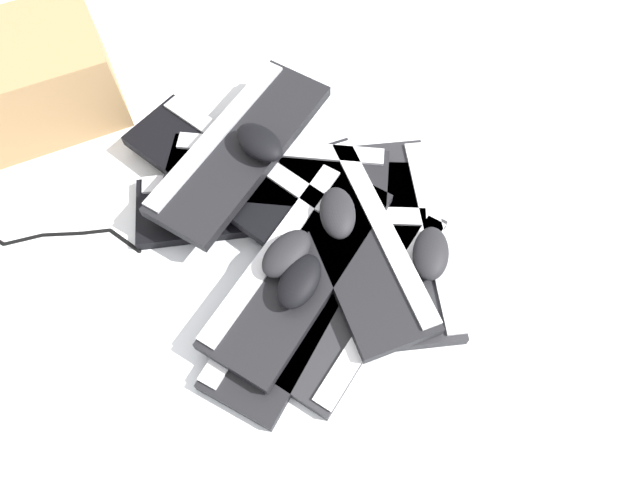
# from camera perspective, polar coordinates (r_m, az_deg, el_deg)

# --- Properties ---
(ground_plane) EXTENTS (3.20, 3.20, 0.00)m
(ground_plane) POSITION_cam_1_polar(r_m,az_deg,el_deg) (1.08, -1.71, -3.21)
(ground_plane) COLOR silver
(keyboard_0) EXTENTS (0.30, 0.46, 0.03)m
(keyboard_0) POSITION_cam_1_polar(r_m,az_deg,el_deg) (1.05, 3.82, -5.41)
(keyboard_0) COLOR #232326
(keyboard_0) RESTS_ON ground
(keyboard_1) EXTENTS (0.46, 0.35, 0.03)m
(keyboard_1) POSITION_cam_1_polar(r_m,az_deg,el_deg) (1.11, 8.52, 0.32)
(keyboard_1) COLOR #232326
(keyboard_1) RESTS_ON ground
(keyboard_2) EXTENTS (0.39, 0.44, 0.03)m
(keyboard_2) POSITION_cam_1_polar(r_m,az_deg,el_deg) (1.15, -0.05, 4.53)
(keyboard_2) COLOR #232326
(keyboard_2) RESTS_ON ground
(keyboard_3) EXTENTS (0.34, 0.46, 0.03)m
(keyboard_3) POSITION_cam_1_polar(r_m,az_deg,el_deg) (1.15, -7.11, 4.03)
(keyboard_3) COLOR black
(keyboard_3) RESTS_ON ground
(keyboard_4) EXTENTS (0.32, 0.46, 0.03)m
(keyboard_4) POSITION_cam_1_polar(r_m,az_deg,el_deg) (1.05, -2.50, -5.97)
(keyboard_4) COLOR black
(keyboard_4) RESTS_ON ground
(keyboard_5) EXTENTS (0.41, 0.43, 0.03)m
(keyboard_5) POSITION_cam_1_polar(r_m,az_deg,el_deg) (1.15, -4.32, 6.58)
(keyboard_5) COLOR black
(keyboard_5) RESTS_ON keyboard_2
(keyboard_6) EXTENTS (0.46, 0.26, 0.03)m
(keyboard_6) POSITION_cam_1_polar(r_m,az_deg,el_deg) (1.07, 3.64, 0.04)
(keyboard_6) COLOR black
(keyboard_6) RESTS_ON keyboard_0
(keyboard_7) EXTENTS (0.46, 0.26, 0.03)m
(keyboard_7) POSITION_cam_1_polar(r_m,az_deg,el_deg) (1.16, -9.35, 6.79)
(keyboard_7) COLOR black
(keyboard_7) RESTS_ON keyboard_3
(keyboard_8) EXTENTS (0.30, 0.46, 0.03)m
(keyboard_8) POSITION_cam_1_polar(r_m,az_deg,el_deg) (1.04, -2.17, -2.69)
(keyboard_8) COLOR black
(keyboard_8) RESTS_ON keyboard_4
(keyboard_9) EXTENTS (0.30, 0.46, 0.03)m
(keyboard_9) POSITION_cam_1_polar(r_m,az_deg,el_deg) (1.16, -8.00, 9.18)
(keyboard_9) COLOR black
(keyboard_9) RESTS_ON keyboard_5
(mouse_0) EXTENTS (0.12, 0.13, 0.04)m
(mouse_0) POSITION_cam_1_polar(r_m,az_deg,el_deg) (1.06, 11.02, -1.32)
(mouse_0) COLOR black
(mouse_0) RESTS_ON keyboard_1
(mouse_1) EXTENTS (0.13, 0.11, 0.04)m
(mouse_1) POSITION_cam_1_polar(r_m,az_deg,el_deg) (1.05, 1.77, 2.74)
(mouse_1) COLOR black
(mouse_1) RESTS_ON keyboard_6
(mouse_2) EXTENTS (0.09, 0.12, 0.04)m
(mouse_2) POSITION_cam_1_polar(r_m,az_deg,el_deg) (1.01, -3.35, -1.35)
(mouse_2) COLOR black
(mouse_2) RESTS_ON keyboard_8
(mouse_3) EXTENTS (0.11, 0.13, 0.04)m
(mouse_3) POSITION_cam_1_polar(r_m,az_deg,el_deg) (0.99, -2.07, -4.13)
(mouse_3) COLOR black
(mouse_3) RESTS_ON keyboard_8
(mouse_4) EXTENTS (0.12, 0.08, 0.04)m
(mouse_4) POSITION_cam_1_polar(r_m,az_deg,el_deg) (1.11, -6.08, 9.69)
(mouse_4) COLOR black
(mouse_4) RESTS_ON keyboard_9
(cardboard_box) EXTENTS (0.31, 0.35, 0.19)m
(cardboard_box) POSITION_cam_1_polar(r_m,az_deg,el_deg) (1.37, -26.67, 14.28)
(cardboard_box) COLOR #9E774C
(cardboard_box) RESTS_ON ground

